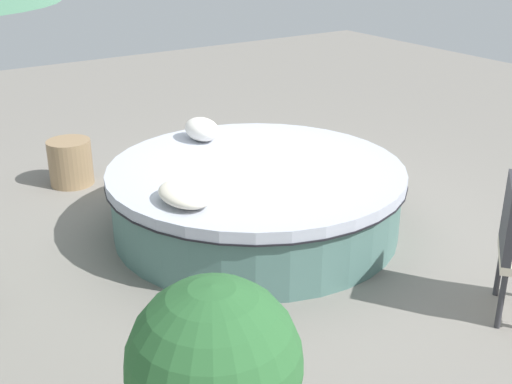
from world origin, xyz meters
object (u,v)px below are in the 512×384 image
(planter, at_px, (215,384))
(side_table, at_px, (70,162))
(throw_pillow_0, at_px, (202,129))
(round_bed, at_px, (256,197))
(throw_pillow_1, at_px, (185,194))

(planter, distance_m, side_table, 4.41)
(side_table, bearing_deg, throw_pillow_0, 42.64)
(round_bed, xyz_separation_m, throw_pillow_1, (0.35, -0.87, 0.36))
(throw_pillow_1, distance_m, planter, 2.21)
(throw_pillow_1, xyz_separation_m, side_table, (-2.31, -0.13, -0.43))
(round_bed, height_order, side_table, round_bed)
(throw_pillow_1, height_order, side_table, throw_pillow_1)
(planter, xyz_separation_m, side_table, (-4.32, 0.78, -0.43))
(round_bed, bearing_deg, side_table, -152.89)
(throw_pillow_0, bearing_deg, throw_pillow_1, -34.08)
(round_bed, distance_m, side_table, 2.20)
(throw_pillow_0, relative_size, side_table, 0.88)
(round_bed, bearing_deg, planter, -37.20)
(side_table, bearing_deg, throw_pillow_1, 3.31)
(throw_pillow_0, distance_m, throw_pillow_1, 1.51)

